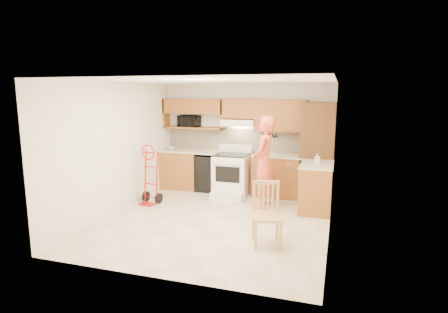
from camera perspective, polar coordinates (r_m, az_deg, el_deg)
The scene contains 28 objects.
floor at distance 6.87m, azimuth -1.27°, elevation -9.86°, with size 4.00×4.50×0.02m, color beige.
ceiling at distance 6.46m, azimuth -1.36°, elevation 11.66°, with size 4.00×4.50×0.02m, color white.
wall_back at distance 8.70m, azimuth 3.49°, elevation 2.89°, with size 4.00×0.02×2.50m, color white.
wall_front at distance 4.51m, azimuth -10.61°, elevation -3.93°, with size 4.00×0.02×2.50m, color white.
wall_left at distance 7.44m, azimuth -16.15°, elevation 1.31°, with size 0.02×4.50×2.50m, color white.
wall_right at distance 6.21m, azimuth 16.54°, elevation -0.37°, with size 0.02×4.50×2.50m, color white.
backsplash at distance 8.68m, azimuth 3.44°, elevation 2.55°, with size 3.92×0.03×0.55m, color beige.
lower_cab_left at distance 9.04m, azimuth -6.63°, elevation -2.03°, with size 0.90×0.60×0.90m, color #A85728.
dishwasher at distance 8.77m, azimuth -2.14°, elevation -2.50°, with size 0.60×0.60×0.85m, color black.
lower_cab_right at distance 8.37m, azimuth 8.44°, elevation -3.04°, with size 1.14×0.60×0.90m, color #A85728.
countertop_left at distance 8.84m, azimuth -4.91°, elevation 0.83°, with size 1.50×0.63×0.04m, color #BEAF91.
countertop_right at distance 8.28m, azimuth 8.52°, elevation 0.13°, with size 1.14×0.63×0.04m, color #BEAF91.
cab_return_right at distance 7.51m, azimuth 14.04°, elevation -4.74°, with size 0.60×1.00×0.90m, color #A85728.
countertop_return at distance 7.41m, azimuth 14.20°, elevation -1.22°, with size 0.63×1.00×0.04m, color #BEAF91.
pantry_tall at distance 8.18m, azimuth 14.23°, elevation 0.73°, with size 0.70×0.60×2.10m, color #4D250E.
upper_cab_left at distance 8.86m, azimuth -4.68°, elevation 7.75°, with size 1.50×0.33×0.34m, color #A85728.
upper_shelf_mw at distance 8.89m, azimuth -4.64°, elevation 4.46°, with size 1.50×0.33×0.04m, color #A85728.
upper_cab_center at distance 8.50m, azimuth 2.46°, elevation 7.41°, with size 0.76×0.33×0.44m, color #A85728.
upper_cab_right at distance 8.31m, azimuth 8.83°, elevation 6.27°, with size 1.14×0.33×0.70m, color #A85728.
range_hood at distance 8.46m, azimuth 2.33°, elevation 5.29°, with size 0.76×0.46×0.14m, color white.
knife_strip at distance 8.53m, azimuth 6.99°, elevation 2.63°, with size 0.40×0.05×0.29m, color black, non-canonical shape.
microwave at distance 8.93m, azimuth -5.41°, elevation 5.47°, with size 0.49×0.33×0.27m, color black.
range at distance 8.25m, azimuth 1.08°, elevation -2.35°, with size 0.76×1.00×1.12m, color white, non-canonical shape.
person at distance 7.42m, azimuth 6.21°, elevation -0.89°, with size 0.68×0.44×1.86m, color #E75339.
hand_truck at distance 7.83m, azimuth -11.53°, elevation -3.19°, with size 0.44×0.41×1.13m, color red, non-canonical shape.
dining_chair at distance 5.71m, azimuth 6.67°, elevation -8.89°, with size 0.43×0.47×0.96m, color #E4B97F, non-canonical shape.
soap_bottle at distance 7.34m, azimuth 14.22°, elevation -0.33°, with size 0.09×0.10×0.21m, color white.
bowl at distance 9.05m, azimuth -8.14°, elevation 1.28°, with size 0.22×0.22×0.05m, color white.
Camera 1 is at (2.08, -6.12, 2.32)m, focal length 29.58 mm.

